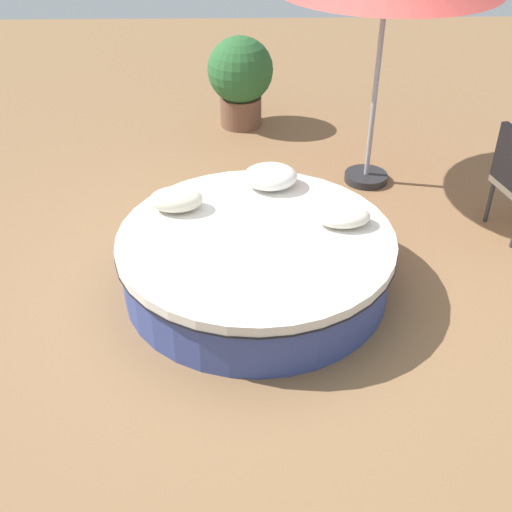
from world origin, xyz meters
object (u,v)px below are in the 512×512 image
object	(u,v)px
round_bed	(256,260)
throw_pillow_2	(176,199)
throw_pillow_1	(270,176)
planter	(240,77)
throw_pillow_0	(343,216)

from	to	relation	value
round_bed	throw_pillow_2	xyz separation A→B (m)	(-0.64, 0.40, 0.33)
throw_pillow_1	planter	world-z (taller)	planter
throw_pillow_2	planter	xyz separation A→B (m)	(0.53, 2.82, 0.01)
throw_pillow_1	throw_pillow_2	world-z (taller)	throw_pillow_1
throw_pillow_0	throw_pillow_2	size ratio (longest dim) A/B	1.00
throw_pillow_0	throw_pillow_1	bearing A→B (deg)	130.65
throw_pillow_0	round_bed	bearing A→B (deg)	-168.65
throw_pillow_0	planter	xyz separation A→B (m)	(-0.79, 3.08, 0.03)
throw_pillow_1	throw_pillow_2	size ratio (longest dim) A/B	1.08
round_bed	throw_pillow_0	distance (m)	0.76
round_bed	throw_pillow_1	distance (m)	0.85
round_bed	throw_pillow_1	world-z (taller)	throw_pillow_1
round_bed	throw_pillow_1	xyz separation A→B (m)	(0.14, 0.77, 0.34)
planter	round_bed	bearing A→B (deg)	-88.07
throw_pillow_1	throw_pillow_2	distance (m)	0.86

